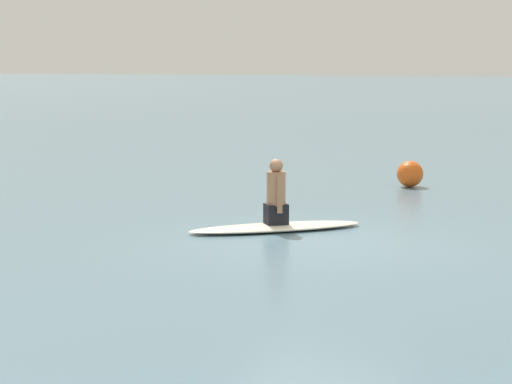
# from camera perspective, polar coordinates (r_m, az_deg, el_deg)

# --- Properties ---
(ground_plane) EXTENTS (400.00, 400.00, 0.00)m
(ground_plane) POSITION_cam_1_polar(r_m,az_deg,el_deg) (12.97, 3.87, -3.19)
(ground_plane) COLOR slate
(surfboard) EXTENTS (2.44, 2.42, 0.10)m
(surfboard) POSITION_cam_1_polar(r_m,az_deg,el_deg) (13.80, 1.29, -2.27)
(surfboard) COLOR silver
(surfboard) RESTS_ON ground
(person_paddler) EXTENTS (0.43, 0.43, 1.01)m
(person_paddler) POSITION_cam_1_polar(r_m,az_deg,el_deg) (13.72, 1.30, -0.17)
(person_paddler) COLOR black
(person_paddler) RESTS_ON surfboard
(buoy_marker) EXTENTS (0.56, 0.56, 0.56)m
(buoy_marker) POSITION_cam_1_polar(r_m,az_deg,el_deg) (18.96, 9.85, 1.15)
(buoy_marker) COLOR #E55919
(buoy_marker) RESTS_ON ground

